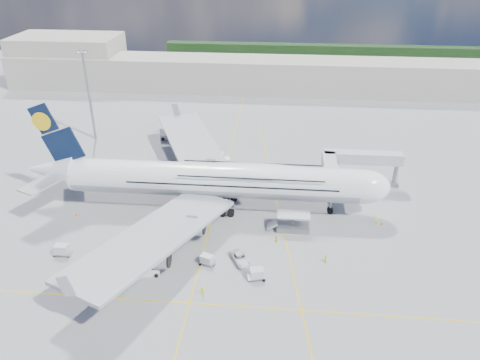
# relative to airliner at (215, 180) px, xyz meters

# --- Properties ---
(ground) EXTENTS (300.00, 300.00, 0.00)m
(ground) POSITION_rel_airliner_xyz_m (-0.26, -10.00, -6.87)
(ground) COLOR gray
(ground) RESTS_ON ground
(taxi_line_main) EXTENTS (0.25, 220.00, 0.01)m
(taxi_line_main) POSITION_rel_airliner_xyz_m (-0.26, -10.00, -6.86)
(taxi_line_main) COLOR #E0B60B
(taxi_line_main) RESTS_ON ground
(taxi_line_cross) EXTENTS (120.00, 0.25, 0.01)m
(taxi_line_cross) POSITION_rel_airliner_xyz_m (-0.26, -30.00, -6.86)
(taxi_line_cross) COLOR #E0B60B
(taxi_line_cross) RESTS_ON ground
(taxi_line_diag) EXTENTS (14.16, 99.06, 0.01)m
(taxi_line_diag) POSITION_rel_airliner_xyz_m (13.74, -0.00, -6.86)
(taxi_line_diag) COLOR #E0B60B
(taxi_line_diag) RESTS_ON ground
(airliner) EXTENTS (77.26, 79.15, 23.71)m
(airliner) POSITION_rel_airliner_xyz_m (0.00, 0.00, 0.00)
(airliner) COLOR white
(airliner) RESTS_ON ground
(jet_bridge) EXTENTS (18.80, 12.10, 8.50)m
(jet_bridge) POSITION_rel_airliner_xyz_m (29.55, 10.94, -0.02)
(jet_bridge) COLOR #B7B7BC
(jet_bridge) RESTS_ON ground
(cargo_loader) EXTENTS (8.53, 3.20, 3.67)m
(cargo_loader) POSITION_rel_airliner_xyz_m (16.56, -7.11, -5.62)
(cargo_loader) COLOR silver
(cargo_loader) RESTS_ON ground
(light_mast) EXTENTS (3.00, 0.70, 25.50)m
(light_mast) POSITION_rel_airliner_xyz_m (-40.26, 35.00, 6.34)
(light_mast) COLOR gray
(light_mast) RESTS_ON ground
(terminal) EXTENTS (180.00, 16.00, 12.00)m
(terminal) POSITION_rel_airliner_xyz_m (-0.26, 85.00, -0.87)
(terminal) COLOR #B2AD9E
(terminal) RESTS_ON ground
(hangar) EXTENTS (40.00, 22.00, 18.00)m
(hangar) POSITION_rel_airliner_xyz_m (-70.26, 90.00, 2.13)
(hangar) COLOR #B2AD9E
(hangar) RESTS_ON ground
(tree_line) EXTENTS (160.00, 6.00, 8.00)m
(tree_line) POSITION_rel_airliner_xyz_m (39.74, 130.00, -2.87)
(tree_line) COLOR #193814
(tree_line) RESTS_ON ground
(dolly_row_a) EXTENTS (3.50, 1.94, 0.51)m
(dolly_row_a) POSITION_rel_airliner_xyz_m (-15.09, -15.23, -6.48)
(dolly_row_a) COLOR gray
(dolly_row_a) RESTS_ON ground
(dolly_row_b) EXTENTS (2.97, 2.23, 0.39)m
(dolly_row_b) POSITION_rel_airliner_xyz_m (-10.04, -18.95, -6.57)
(dolly_row_b) COLOR gray
(dolly_row_b) RESTS_ON ground
(dolly_row_c) EXTENTS (2.84, 1.54, 0.41)m
(dolly_row_c) POSITION_rel_airliner_xyz_m (-6.43, -9.67, -6.55)
(dolly_row_c) COLOR gray
(dolly_row_c) RESTS_ON ground
(dolly_back) EXTENTS (3.43, 1.83, 2.17)m
(dolly_back) POSITION_rel_airliner_xyz_m (-26.33, -19.43, -5.70)
(dolly_back) COLOR gray
(dolly_back) RESTS_ON ground
(dolly_nose_far) EXTENTS (3.59, 2.51, 2.06)m
(dolly_nose_far) POSITION_rel_airliner_xyz_m (10.32, -22.92, -5.76)
(dolly_nose_far) COLOR gray
(dolly_nose_far) RESTS_ON ground
(dolly_nose_near) EXTENTS (3.35, 2.53, 1.89)m
(dolly_nose_near) POSITION_rel_airliner_xyz_m (1.06, -19.66, -5.85)
(dolly_nose_near) COLOR gray
(dolly_nose_near) RESTS_ON ground
(baggage_tug) EXTENTS (3.39, 2.14, 1.96)m
(baggage_tug) POSITION_rel_airliner_xyz_m (-8.35, -23.59, -6.00)
(baggage_tug) COLOR silver
(baggage_tug) RESTS_ON ground
(catering_truck_inner) EXTENTS (6.43, 2.85, 3.75)m
(catering_truck_inner) POSITION_rel_airliner_xyz_m (-2.46, 19.79, -5.10)
(catering_truck_inner) COLOR gray
(catering_truck_inner) RESTS_ON ground
(catering_truck_outer) EXTENTS (6.42, 3.45, 3.63)m
(catering_truck_outer) POSITION_rel_airliner_xyz_m (-18.07, 35.76, -5.18)
(catering_truck_outer) COLOR gray
(catering_truck_outer) RESTS_ON ground
(service_van) EXTENTS (4.65, 5.97, 1.51)m
(service_van) POSITION_rel_airliner_xyz_m (6.99, -18.39, -6.11)
(service_van) COLOR white
(service_van) RESTS_ON ground
(crew_nose) EXTENTS (0.73, 0.71, 1.69)m
(crew_nose) POSITION_rel_airliner_xyz_m (33.88, -3.72, -6.03)
(crew_nose) COLOR #B5E718
(crew_nose) RESTS_ON ground
(crew_loader) EXTENTS (0.97, 1.00, 1.63)m
(crew_loader) POSITION_rel_airliner_xyz_m (13.39, -12.07, -6.05)
(crew_loader) COLOR #E4F81A
(crew_loader) RESTS_ON ground
(crew_wing) EXTENTS (0.56, 1.02, 1.65)m
(crew_wing) POSITION_rel_airliner_xyz_m (-8.54, -8.71, -6.04)
(crew_wing) COLOR #A8DA16
(crew_wing) RESTS_ON ground
(crew_van) EXTENTS (0.61, 0.85, 1.60)m
(crew_van) POSITION_rel_airliner_xyz_m (22.61, -17.13, -6.07)
(crew_van) COLOR #B3E818
(crew_van) RESTS_ON ground
(crew_tug) EXTENTS (1.20, 0.78, 1.75)m
(crew_tug) POSITION_rel_airliner_xyz_m (1.57, -27.96, -5.99)
(crew_tug) COLOR #B1E418
(crew_tug) RESTS_ON ground
(cone_nose) EXTENTS (0.47, 0.47, 0.60)m
(cone_nose) POSITION_rel_airliner_xyz_m (35.07, -3.56, -6.58)
(cone_nose) COLOR #FF640D
(cone_nose) RESTS_ON ground
(cone_wing_left_inner) EXTENTS (0.47, 0.47, 0.60)m
(cone_wing_left_inner) POSITION_rel_airliner_xyz_m (-14.36, 21.12, -6.58)
(cone_wing_left_inner) COLOR #FF640D
(cone_wing_left_inner) RESTS_ON ground
(cone_wing_left_outer) EXTENTS (0.48, 0.48, 0.61)m
(cone_wing_left_outer) POSITION_rel_airliner_xyz_m (-7.35, 21.59, -6.57)
(cone_wing_left_outer) COLOR #FF640D
(cone_wing_left_outer) RESTS_ON ground
(cone_wing_right_inner) EXTENTS (0.48, 0.48, 0.60)m
(cone_wing_right_inner) POSITION_rel_airliner_xyz_m (-3.98, -9.29, -6.58)
(cone_wing_right_inner) COLOR #FF640D
(cone_wing_right_inner) RESTS_ON ground
(cone_wing_right_outer) EXTENTS (0.46, 0.46, 0.59)m
(cone_wing_right_outer) POSITION_rel_airliner_xyz_m (-13.13, -21.77, -6.59)
(cone_wing_right_outer) COLOR #FF640D
(cone_wing_right_outer) RESTS_ON ground
(cone_tail) EXTENTS (0.46, 0.46, 0.59)m
(cone_tail) POSITION_rel_airliner_xyz_m (-29.21, -5.98, -6.59)
(cone_tail) COLOR #FF640D
(cone_tail) RESTS_ON ground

